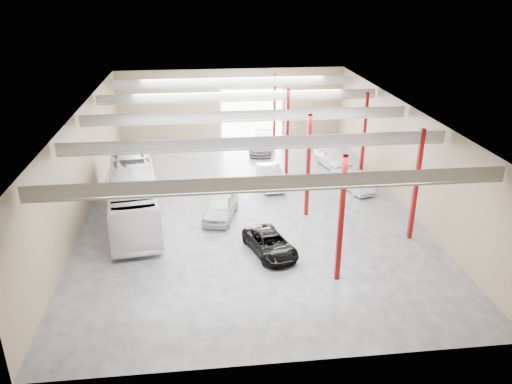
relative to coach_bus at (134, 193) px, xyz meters
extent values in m
cube|color=#3F3F43|center=(7.72, 1.02, -1.72)|extent=(22.00, 32.00, 0.01)
cube|color=#A5A5A0|center=(7.72, 1.02, 5.28)|extent=(22.00, 32.00, 0.12)
cube|color=#7B674D|center=(7.72, 17.02, 1.78)|extent=(22.00, 0.12, 7.00)
cube|color=#7B674D|center=(7.72, -14.98, 1.78)|extent=(22.00, 0.12, 7.00)
cube|color=#7B674D|center=(-3.28, 1.02, 1.78)|extent=(0.12, 32.00, 7.00)
cube|color=#7B674D|center=(18.72, 1.02, 1.78)|extent=(0.12, 32.00, 7.00)
cube|color=white|center=(9.72, 16.87, 0.78)|extent=(6.00, 0.20, 5.00)
cube|color=maroon|center=(11.52, -8.98, 1.78)|extent=(0.25, 0.25, 7.00)
cube|color=maroon|center=(11.52, -0.98, 1.78)|extent=(0.25, 0.25, 7.00)
cube|color=maroon|center=(11.52, 7.02, 1.78)|extent=(0.25, 0.25, 7.00)
cube|color=maroon|center=(11.52, 14.02, 1.78)|extent=(0.25, 0.25, 7.00)
cube|color=maroon|center=(17.22, -4.98, 1.78)|extent=(0.25, 0.25, 7.00)
cube|color=maroon|center=(17.22, 5.02, 1.78)|extent=(0.25, 0.25, 7.00)
cube|color=#ADADA8|center=(7.72, -10.98, 4.83)|extent=(21.60, 0.15, 0.60)
cube|color=#ADADA8|center=(7.72, -10.98, 4.43)|extent=(21.60, 0.10, 0.10)
cube|color=#ADADA8|center=(7.72, -4.98, 4.83)|extent=(21.60, 0.15, 0.60)
cube|color=#ADADA8|center=(7.72, -4.98, 4.43)|extent=(21.60, 0.10, 0.10)
cube|color=#ADADA8|center=(7.72, 1.02, 4.83)|extent=(21.60, 0.15, 0.60)
cube|color=#ADADA8|center=(7.72, 1.02, 4.43)|extent=(21.60, 0.10, 0.10)
cube|color=#ADADA8|center=(7.72, 7.02, 4.83)|extent=(21.60, 0.15, 0.60)
cube|color=#ADADA8|center=(7.72, 7.02, 4.43)|extent=(21.60, 0.10, 0.10)
cube|color=#ADADA8|center=(7.72, 13.02, 4.83)|extent=(21.60, 0.15, 0.60)
cube|color=#ADADA8|center=(7.72, 13.02, 4.43)|extent=(21.60, 0.10, 0.10)
imported|color=white|center=(0.00, 0.00, 0.00)|extent=(4.45, 12.63, 3.44)
imported|color=black|center=(8.35, -5.87, -1.11)|extent=(3.26, 4.84, 1.23)
imported|color=silver|center=(5.72, -0.67, -0.94)|extent=(2.98, 4.90, 1.56)
imported|color=#BABABF|center=(9.82, 4.53, -0.96)|extent=(1.83, 4.71, 1.53)
imported|color=slate|center=(10.22, 13.02, -0.99)|extent=(3.02, 5.38, 1.47)
imported|color=silver|center=(16.02, 3.02, -1.02)|extent=(2.58, 4.51, 1.41)
imported|color=white|center=(15.75, 8.22, -0.95)|extent=(2.81, 4.83, 1.54)
camera|label=1|loc=(4.60, -31.17, 13.06)|focal=35.00mm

